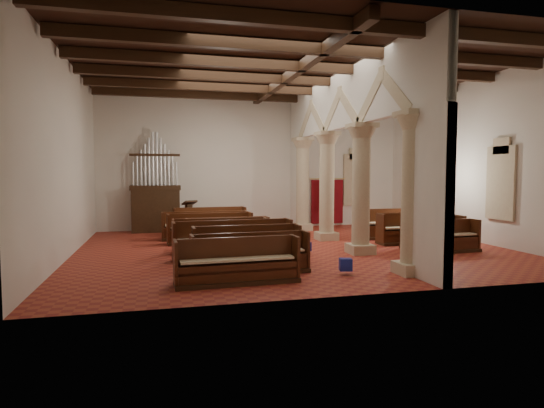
{
  "coord_description": "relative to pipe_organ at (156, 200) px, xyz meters",
  "views": [
    {
      "loc": [
        -4.31,
        -14.61,
        2.56
      ],
      "look_at": [
        -0.58,
        0.5,
        1.47
      ],
      "focal_mm": 30.0,
      "sensor_mm": 36.0,
      "label": 1
    }
  ],
  "objects": [
    {
      "name": "floor",
      "position": [
        4.5,
        -5.5,
        -1.37
      ],
      "size": [
        14.0,
        14.0,
        0.0
      ],
      "primitive_type": "plane",
      "color": "#993521",
      "rests_on": "ground"
    },
    {
      "name": "ceiling",
      "position": [
        4.5,
        -5.5,
        4.63
      ],
      "size": [
        14.0,
        14.0,
        0.0
      ],
      "primitive_type": "plane",
      "rotation": [
        3.14,
        0.0,
        0.0
      ],
      "color": "black",
      "rests_on": "wall_back"
    },
    {
      "name": "wall_back",
      "position": [
        4.5,
        0.5,
        1.63
      ],
      "size": [
        14.0,
        0.02,
        6.0
      ],
      "primitive_type": "cube",
      "color": "beige",
      "rests_on": "floor"
    },
    {
      "name": "wall_front",
      "position": [
        4.5,
        -11.5,
        1.63
      ],
      "size": [
        14.0,
        0.02,
        6.0
      ],
      "primitive_type": "cube",
      "color": "beige",
      "rests_on": "floor"
    },
    {
      "name": "wall_left",
      "position": [
        -2.5,
        -5.5,
        1.63
      ],
      "size": [
        0.02,
        12.0,
        6.0
      ],
      "primitive_type": "cube",
      "color": "beige",
      "rests_on": "floor"
    },
    {
      "name": "wall_right",
      "position": [
        11.5,
        -5.5,
        1.63
      ],
      "size": [
        0.02,
        12.0,
        6.0
      ],
      "primitive_type": "cube",
      "color": "beige",
      "rests_on": "floor"
    },
    {
      "name": "ceiling_beams",
      "position": [
        4.5,
        -5.5,
        4.45
      ],
      "size": [
        13.8,
        11.8,
        0.3
      ],
      "primitive_type": null,
      "color": "#321E10",
      "rests_on": "wall_back"
    },
    {
      "name": "arcade",
      "position": [
        6.3,
        -5.5,
        2.19
      ],
      "size": [
        0.9,
        11.9,
        6.0
      ],
      "color": "#C0B38E",
      "rests_on": "floor"
    },
    {
      "name": "window_right_a",
      "position": [
        11.48,
        -7.0,
        0.83
      ],
      "size": [
        0.03,
        1.0,
        2.2
      ],
      "primitive_type": "cube",
      "color": "#357859",
      "rests_on": "wall_right"
    },
    {
      "name": "window_right_b",
      "position": [
        11.48,
        -3.0,
        0.83
      ],
      "size": [
        0.03,
        1.0,
        2.2
      ],
      "primitive_type": "cube",
      "color": "#357859",
      "rests_on": "wall_right"
    },
    {
      "name": "window_back",
      "position": [
        9.5,
        0.48,
        0.83
      ],
      "size": [
        1.0,
        0.03,
        2.2
      ],
      "primitive_type": "cube",
      "color": "#357859",
      "rests_on": "wall_back"
    },
    {
      "name": "pipe_organ",
      "position": [
        0.0,
        0.0,
        0.0
      ],
      "size": [
        2.1,
        0.85,
        4.4
      ],
      "color": "#321E10",
      "rests_on": "floor"
    },
    {
      "name": "lectern",
      "position": [
        1.37,
        -0.43,
        -0.8
      ],
      "size": [
        0.68,
        0.72,
        1.37
      ],
      "rotation": [
        0.0,
        0.0,
        0.39
      ],
      "color": "#371E11",
      "rests_on": "floor"
    },
    {
      "name": "dossal_curtain",
      "position": [
        8.0,
        0.42,
        -0.21
      ],
      "size": [
        1.8,
        0.07,
        2.17
      ],
      "color": "maroon",
      "rests_on": "floor"
    },
    {
      "name": "processional_banner",
      "position": [
        8.75,
        -1.85,
        -0.56
      ],
      "size": [
        0.55,
        0.7,
        2.46
      ],
      "rotation": [
        0.0,
        0.0,
        0.25
      ],
      "color": "#321E10",
      "rests_on": "floor"
    },
    {
      "name": "hymnal_box_a",
      "position": [
        4.68,
        -9.64,
        -1.12
      ],
      "size": [
        0.35,
        0.31,
        0.31
      ],
      "primitive_type": "cube",
      "rotation": [
        0.0,
        0.0,
        -0.21
      ],
      "color": "#163099",
      "rests_on": "floor"
    },
    {
      "name": "hymnal_box_b",
      "position": [
        3.03,
        -8.0,
        -1.12
      ],
      "size": [
        0.34,
        0.3,
        0.3
      ],
      "primitive_type": "cube",
      "rotation": [
        0.0,
        0.0,
        0.21
      ],
      "color": "navy",
      "rests_on": "floor"
    },
    {
      "name": "hymnal_box_c",
      "position": [
        4.6,
        -6.7,
        -1.13
      ],
      "size": [
        0.32,
        0.29,
        0.28
      ],
      "primitive_type": "cube",
      "rotation": [
        0.0,
        0.0,
        0.23
      ],
      "color": "#16189B",
      "rests_on": "floor"
    },
    {
      "name": "tube_heater_a",
      "position": [
        1.56,
        -9.52,
        -1.21
      ],
      "size": [
        0.87,
        0.26,
        0.09
      ],
      "primitive_type": "cylinder",
      "rotation": [
        0.0,
        1.57,
        -0.21
      ],
      "color": "white",
      "rests_on": "floor"
    },
    {
      "name": "tube_heater_b",
      "position": [
        1.49,
        -8.33,
        -1.21
      ],
      "size": [
        1.08,
        0.36,
        0.11
      ],
      "primitive_type": "cylinder",
      "rotation": [
        0.0,
        1.57,
        -0.23
      ],
      "color": "white",
      "rests_on": "floor"
    },
    {
      "name": "nave_pew_0",
      "position": [
        1.89,
        -9.89,
        -1.02
      ],
      "size": [
        2.9,
        0.83,
        1.05
      ],
      "rotation": [
        0.0,
        0.0,
        0.04
      ],
      "color": "#321E10",
      "rests_on": "floor"
    },
    {
      "name": "nave_pew_1",
      "position": [
        2.39,
        -8.96,
        -1.03
      ],
      "size": [
        3.03,
        0.82,
        1.03
      ],
      "rotation": [
        0.0,
        0.0,
        0.05
      ],
      "color": "#321E10",
      "rests_on": "floor"
    },
    {
      "name": "nave_pew_2",
      "position": [
        2.45,
        -8.1,
        -1.0
      ],
      "size": [
        2.93,
        0.76,
        1.12
      ],
      "rotation": [
        0.0,
        0.0,
        0.01
      ],
      "color": "#321E10",
      "rests_on": "floor"
    },
    {
      "name": "nave_pew_3",
      "position": [
        2.26,
        -6.91,
        -1.0
      ],
      "size": [
        3.55,
        0.92,
        1.14
      ],
      "rotation": [
        0.0,
        0.0,
        0.05
      ],
      "color": "#321E10",
      "rests_on": "floor"
    },
    {
      "name": "nave_pew_4",
      "position": [
        2.04,
        -5.7,
        -1.01
      ],
      "size": [
        3.02,
        0.78,
        1.09
      ],
      "rotation": [
        0.0,
        0.0,
        -0.02
      ],
      "color": "#321E10",
      "rests_on": "floor"
    },
    {
      "name": "nave_pew_5",
      "position": [
        2.45,
        -4.63,
        -1.04
      ],
      "size": [
        2.88,
        0.78,
        1.0
      ],
      "rotation": [
        0.0,
        0.0,
        0.04
      ],
      "color": "#321E10",
      "rests_on": "floor"
    },
    {
      "name": "nave_pew_6",
      "position": [
        1.94,
        -3.7,
        -1.01
      ],
      "size": [
        3.1,
        0.9,
        1.08
      ],
      "rotation": [
        0.0,
        0.0,
        0.06
      ],
      "color": "#321E10",
      "rests_on": "floor"
    },
    {
      "name": "nave_pew_7",
      "position": [
        1.85,
        -2.69,
        -1.02
      ],
      "size": [
        3.27,
        0.74,
        1.06
      ],
      "rotation": [
        0.0,
        0.0,
        -0.01
      ],
      "color": "#321E10",
      "rests_on": "floor"
    },
    {
      "name": "nave_pew_8",
      "position": [
        2.13,
        -1.74,
        -0.99
      ],
      "size": [
        2.93,
        0.91,
        1.14
      ],
      "rotation": [
        0.0,
        0.0,
        0.05
      ],
      "color": "#321E10",
      "rests_on": "floor"
    },
    {
      "name": "aisle_pew_0",
      "position": [
        9.24,
        -7.4,
        -1.02
      ],
      "size": [
        1.98,
        0.79,
        1.03
      ],
      "rotation": [
        0.0,
        0.0,
        0.05
      ],
      "color": "#321E10",
      "rests_on": "floor"
    },
    {
      "name": "aisle_pew_1",
      "position": [
        9.11,
        -6.66,
        -1.0
      ],
      "size": [
        2.13,
        0.75,
        1.1
      ],
      "rotation": [
        0.0,
        0.0,
        0.01
      ],
      "color": "#321E10",
      "rests_on": "floor"
    },
    {
      "name": "aisle_pew_2",
      "position": [
        8.81,
        -5.6,
        -1.0
      ],
      "size": [
        2.24,
        0.77,
        1.1
      ],
      "rotation": [
        0.0,
        0.0,
        -0.02
      ],
      "color": "#321E10",
      "rests_on": "floor"
    },
    {
      "name": "aisle_pew_3",
      "position": [
        8.92,
        -4.2,
        -0.99
      ],
      "size": [
        2.33,
        0.8,
        1.14
      ],
      "rotation": [
        0.0,
        0.0,
        -0.02
      ],
      "color": "#321E10",
      "rests_on": "floor"
    }
  ]
}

